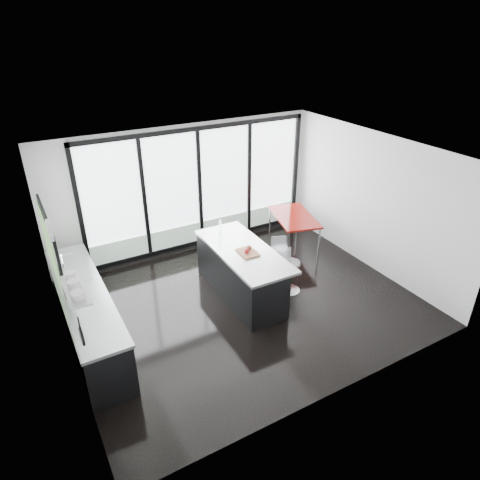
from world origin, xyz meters
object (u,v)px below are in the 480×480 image
island (240,272)px  bar_stool_far (279,261)px  bar_stool_near (290,277)px  red_table (293,231)px

island → bar_stool_far: (1.01, 0.17, -0.16)m
bar_stool_near → island: bearing=139.0°
island → bar_stool_near: (0.86, -0.41, -0.15)m
bar_stool_far → red_table: 1.33m
island → bar_stool_far: 1.03m
island → bar_stool_near: 0.96m
bar_stool_far → island: bearing=-146.9°
bar_stool_far → red_table: size_ratio=0.45×
bar_stool_near → bar_stool_far: 0.61m
island → red_table: island is taller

